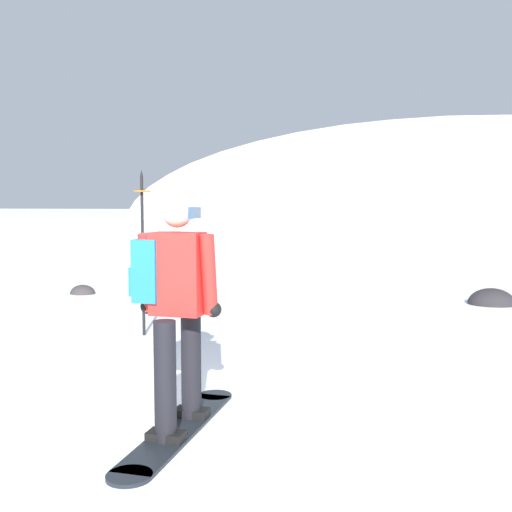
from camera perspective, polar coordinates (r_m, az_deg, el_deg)
ground_plane at (r=4.63m, az=-10.31°, el=-15.68°), size 300.00×300.00×0.00m
ridge_peak_main at (r=42.16m, az=17.35°, el=2.54°), size 42.50×38.25×13.63m
snowboarder_main at (r=4.34m, az=-7.66°, el=-4.44°), size 0.64×1.84×1.71m
piste_marker_near at (r=7.55m, az=-10.54°, el=1.31°), size 0.20×0.20×2.03m
rock_dark at (r=10.54m, az=21.15°, el=-4.23°), size 0.75×0.63×0.52m
rock_small at (r=11.41m, az=-15.88°, el=-3.41°), size 0.46×0.39×0.32m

